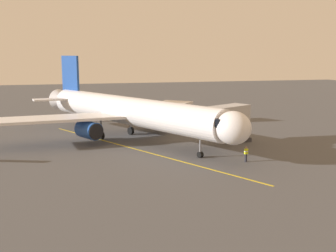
% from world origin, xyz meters
% --- Properties ---
extents(ground_plane, '(220.00, 220.00, 0.00)m').
position_xyz_m(ground_plane, '(0.00, 0.00, 0.00)').
color(ground_plane, '#4C4C4F').
extents(apron_lead_in_line, '(19.12, 35.36, 0.01)m').
position_xyz_m(apron_lead_in_line, '(0.33, 8.16, 0.01)').
color(apron_lead_in_line, yellow).
rests_on(apron_lead_in_line, ground).
extents(airplane, '(31.24, 37.09, 11.50)m').
position_xyz_m(airplane, '(0.47, 1.91, 4.00)').
color(airplane, white).
rests_on(airplane, ground).
extents(jet_bridge, '(10.92, 7.47, 5.40)m').
position_xyz_m(jet_bridge, '(-9.60, 9.32, 3.76)').
color(jet_bridge, '#B7B7BC').
rests_on(jet_bridge, ground).
extents(ground_crew_marshaller, '(0.44, 0.32, 1.71)m').
position_xyz_m(ground_crew_marshaller, '(-10.36, 17.09, 0.89)').
color(ground_crew_marshaller, '#23232D').
rests_on(ground_crew_marshaller, ground).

